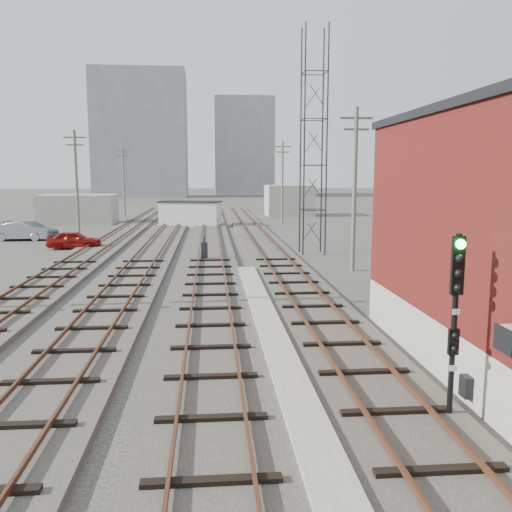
{
  "coord_description": "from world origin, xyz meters",
  "views": [
    {
      "loc": [
        -1.47,
        -1.5,
        5.36
      ],
      "look_at": [
        0.31,
        19.45,
        2.2
      ],
      "focal_mm": 38.0,
      "sensor_mm": 36.0,
      "label": 1
    }
  ],
  "objects": [
    {
      "name": "ground",
      "position": [
        0.0,
        60.0,
        0.0
      ],
      "size": [
        320.0,
        320.0,
        0.0
      ],
      "primitive_type": "plane",
      "color": "#282621",
      "rests_on": "ground"
    },
    {
      "name": "track_right",
      "position": [
        2.5,
        39.0,
        0.11
      ],
      "size": [
        3.2,
        90.0,
        0.39
      ],
      "color": "#332D28",
      "rests_on": "ground"
    },
    {
      "name": "track_mid_right",
      "position": [
        -1.5,
        39.0,
        0.11
      ],
      "size": [
        3.2,
        90.0,
        0.39
      ],
      "color": "#332D28",
      "rests_on": "ground"
    },
    {
      "name": "track_mid_left",
      "position": [
        -5.5,
        39.0,
        0.11
      ],
      "size": [
        3.2,
        90.0,
        0.39
      ],
      "color": "#332D28",
      "rests_on": "ground"
    },
    {
      "name": "track_left",
      "position": [
        -9.5,
        39.0,
        0.11
      ],
      "size": [
        3.2,
        90.0,
        0.39
      ],
      "color": "#332D28",
      "rests_on": "ground"
    },
    {
      "name": "platform_curb",
      "position": [
        0.5,
        14.0,
        0.13
      ],
      "size": [
        0.9,
        28.0,
        0.26
      ],
      "primitive_type": "cube",
      "color": "gray",
      "rests_on": "ground"
    },
    {
      "name": "lattice_tower",
      "position": [
        5.5,
        35.0,
        7.5
      ],
      "size": [
        1.6,
        1.6,
        15.0
      ],
      "color": "black",
      "rests_on": "ground"
    },
    {
      "name": "utility_pole_left_b",
      "position": [
        -12.5,
        45.0,
        4.8
      ],
      "size": [
        1.8,
        0.24,
        9.0
      ],
      "color": "#595147",
      "rests_on": "ground"
    },
    {
      "name": "utility_pole_left_c",
      "position": [
        -12.5,
        70.0,
        4.8
      ],
      "size": [
        1.8,
        0.24,
        9.0
      ],
      "color": "#595147",
      "rests_on": "ground"
    },
    {
      "name": "utility_pole_right_a",
      "position": [
        6.5,
        28.0,
        4.8
      ],
      "size": [
        1.8,
        0.24,
        9.0
      ],
      "color": "#595147",
      "rests_on": "ground"
    },
    {
      "name": "utility_pole_right_b",
      "position": [
        6.5,
        58.0,
        4.8
      ],
      "size": [
        1.8,
        0.24,
        9.0
      ],
      "color": "#595147",
      "rests_on": "ground"
    },
    {
      "name": "apartment_left",
      "position": [
        -18.0,
        135.0,
        15.0
      ],
      "size": [
        22.0,
        14.0,
        30.0
      ],
      "primitive_type": "cube",
      "color": "gray",
      "rests_on": "ground"
    },
    {
      "name": "apartment_right",
      "position": [
        8.0,
        150.0,
        13.0
      ],
      "size": [
        16.0,
        12.0,
        26.0
      ],
      "primitive_type": "cube",
      "color": "gray",
      "rests_on": "ground"
    },
    {
      "name": "shed_left",
      "position": [
        -16.0,
        60.0,
        1.6
      ],
      "size": [
        8.0,
        5.0,
        3.2
      ],
      "primitive_type": "cube",
      "color": "gray",
      "rests_on": "ground"
    },
    {
      "name": "shed_right",
      "position": [
        9.0,
        70.0,
        2.0
      ],
      "size": [
        6.0,
        6.0,
        4.0
      ],
      "primitive_type": "cube",
      "color": "gray",
      "rests_on": "ground"
    },
    {
      "name": "signal_mast",
      "position": [
        3.7,
        9.29,
        2.45
      ],
      "size": [
        0.4,
        0.41,
        4.14
      ],
      "color": "gray",
      "rests_on": "ground"
    },
    {
      "name": "switch_stand",
      "position": [
        -1.84,
        32.08,
        0.68
      ],
      "size": [
        0.4,
        0.4,
        1.43
      ],
      "rotation": [
        0.0,
        0.0,
        -0.22
      ],
      "color": "black",
      "rests_on": "ground"
    },
    {
      "name": "site_trailer",
      "position": [
        -3.52,
        55.58,
        1.34
      ],
      "size": [
        6.79,
        4.12,
        2.66
      ],
      "rotation": [
        0.0,
        0.0,
        -0.23
      ],
      "color": "silver",
      "rests_on": "ground"
    },
    {
      "name": "car_red",
      "position": [
        -11.39,
        38.74,
        0.66
      ],
      "size": [
        3.94,
        1.79,
        1.31
      ],
      "primitive_type": "imported",
      "rotation": [
        0.0,
        0.0,
        1.63
      ],
      "color": "maroon",
      "rests_on": "ground"
    },
    {
      "name": "car_silver",
      "position": [
        -16.99,
        44.32,
        0.75
      ],
      "size": [
        4.56,
        1.62,
        1.5
      ],
      "primitive_type": "imported",
      "rotation": [
        0.0,
        0.0,
        1.58
      ],
      "color": "#94959B",
      "rests_on": "ground"
    },
    {
      "name": "car_grey",
      "position": [
        -16.59,
        45.37,
        0.75
      ],
      "size": [
        5.57,
        3.76,
        1.5
      ],
      "primitive_type": "imported",
      "rotation": [
        0.0,
        0.0,
        1.22
      ],
      "color": "slate",
      "rests_on": "ground"
    }
  ]
}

